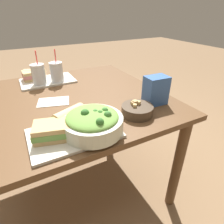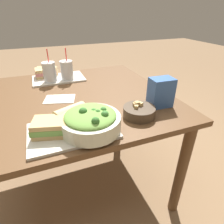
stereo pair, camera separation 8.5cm
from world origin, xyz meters
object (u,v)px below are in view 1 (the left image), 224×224
Objects in this scene: soup_bowl at (137,110)px; drink_cup_dark at (39,75)px; sandwich_near at (53,131)px; sandwich_far at (33,75)px; drink_cup_red at (57,73)px; baguette_near at (70,116)px; napkin_folded at (54,102)px; baguette_far at (36,73)px; chip_bag at (156,90)px; salad_bowl at (92,122)px.

drink_cup_dark is at bearing 119.29° from soup_bowl.
sandwich_far is at bearing 102.71° from sandwich_near.
sandwich_near is 0.77× the size of drink_cup_red.
baguette_near reaches higher than napkin_folded.
drink_cup_red reaches higher than soup_bowl.
drink_cup_dark reaches higher than napkin_folded.
sandwich_near is 0.65m from drink_cup_dark.
baguette_near is at bearing 168.57° from soup_bowl.
baguette_near is at bearing 53.61° from sandwich_near.
drink_cup_dark is 0.12m from drink_cup_red.
soup_bowl is at bearing 16.70° from sandwich_near.
baguette_far is at bearing 91.95° from drink_cup_dark.
sandwich_far is 0.93× the size of baguette_far.
baguette_near is 0.48m from chip_bag.
sandwich_far is 0.19m from drink_cup_red.
sandwich_far reaches higher than soup_bowl.
napkin_folded is (-0.10, -0.30, -0.07)m from drink_cup_red.
drink_cup_red is 1.11× the size of napkin_folded.
soup_bowl is 0.71× the size of drink_cup_red.
drink_cup_dark is at bearing -162.66° from baguette_far.
sandwich_far is (0.03, 0.77, 0.00)m from sandwich_near.
sandwich_near is 1.10× the size of chip_bag.
salad_bowl is at bearing -157.40° from baguette_far.
baguette_near is 0.28m from napkin_folded.
chip_bag is (0.52, -0.72, 0.03)m from baguette_far.
salad_bowl is at bearing -162.99° from chip_bag.
salad_bowl is 0.68m from drink_cup_red.
drink_cup_dark is at bearing -19.58° from baguette_near.
baguette_far is (-0.36, 0.78, 0.02)m from soup_bowl.
drink_cup_dark reaches higher than baguette_far.
salad_bowl is at bearing -174.64° from baguette_near.
drink_cup_dark is (0.00, -0.14, 0.03)m from baguette_far.
baguette_near is 0.83× the size of napkin_folded.
salad_bowl is 0.69m from drink_cup_dark.
drink_cup_dark is (-0.10, 0.68, 0.02)m from salad_bowl.
sandwich_near is at bearing -178.38° from soup_bowl.
salad_bowl reaches higher than sandwich_near.
sandwich_near is at bearing -94.86° from drink_cup_dark.
chip_bag is (0.16, 0.06, 0.05)m from soup_bowl.
napkin_folded is (0.02, -0.30, -0.07)m from drink_cup_dark.
soup_bowl is 0.79× the size of napkin_folded.
soup_bowl is at bearing -60.71° from drink_cup_dark.
chip_bag is (0.40, -0.58, 0.00)m from drink_cup_red.
salad_bowl is 1.65× the size of chip_bag.
salad_bowl is 0.40m from napkin_folded.
sandwich_near is at bearing -93.26° from sandwich_far.
sandwich_far is at bearing 154.68° from baguette_far.
drink_cup_red is at bearing 0.00° from drink_cup_dark.
napkin_folded is at bearing 134.66° from soup_bowl.
baguette_far is 0.72× the size of drink_cup_red.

